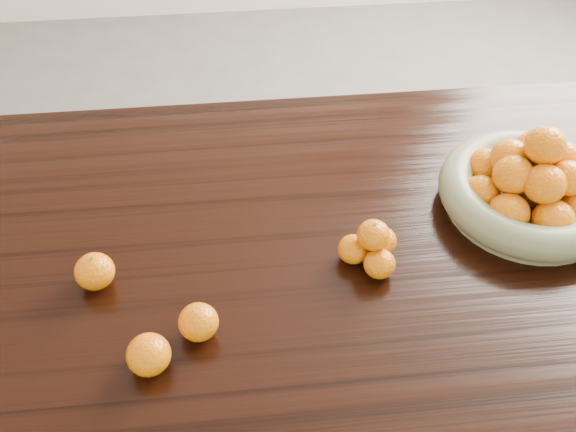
{
  "coord_description": "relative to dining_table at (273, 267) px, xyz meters",
  "views": [
    {
      "loc": [
        -0.06,
        -0.91,
        1.7
      ],
      "look_at": [
        0.03,
        -0.02,
        0.83
      ],
      "focal_mm": 40.0,
      "sensor_mm": 36.0,
      "label": 1
    }
  ],
  "objects": [
    {
      "name": "loose_orange_2",
      "position": [
        -0.15,
        -0.22,
        0.12
      ],
      "size": [
        0.07,
        0.07,
        0.07
      ],
      "primitive_type": "ellipsoid",
      "color": "orange",
      "rests_on": "dining_table"
    },
    {
      "name": "loose_orange_1",
      "position": [
        -0.23,
        -0.28,
        0.12
      ],
      "size": [
        0.08,
        0.08,
        0.07
      ],
      "primitive_type": "ellipsoid",
      "color": "orange",
      "rests_on": "dining_table"
    },
    {
      "name": "dining_table",
      "position": [
        0.0,
        0.0,
        0.0
      ],
      "size": [
        2.0,
        1.0,
        0.75
      ],
      "color": "black",
      "rests_on": "ground"
    },
    {
      "name": "loose_orange_0",
      "position": [
        -0.34,
        -0.09,
        0.12
      ],
      "size": [
        0.08,
        0.08,
        0.07
      ],
      "primitive_type": "ellipsoid",
      "color": "orange",
      "rests_on": "dining_table"
    },
    {
      "name": "ground",
      "position": [
        0.0,
        0.0,
        -0.66
      ],
      "size": [
        5.0,
        5.0,
        0.0
      ],
      "primitive_type": "plane",
      "color": "#605D5A",
      "rests_on": "ground"
    },
    {
      "name": "fruit_bowl",
      "position": [
        0.55,
        0.04,
        0.15
      ],
      "size": [
        0.38,
        0.38,
        0.2
      ],
      "rotation": [
        0.0,
        0.0,
        -0.19
      ],
      "color": "gray",
      "rests_on": "dining_table"
    },
    {
      "name": "orange_pyramid",
      "position": [
        0.19,
        -0.08,
        0.13
      ],
      "size": [
        0.12,
        0.12,
        0.1
      ],
      "rotation": [
        0.0,
        0.0,
        0.27
      ],
      "color": "orange",
      "rests_on": "dining_table"
    }
  ]
}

